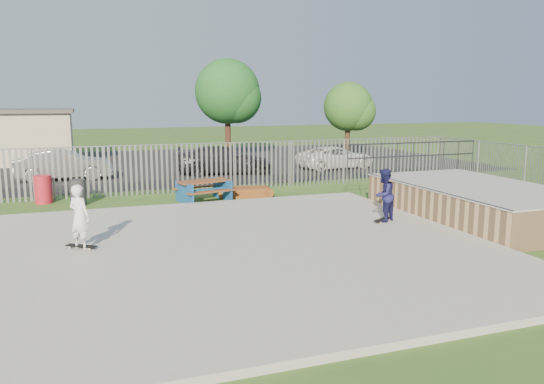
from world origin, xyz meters
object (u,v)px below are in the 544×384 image
object	(u,v)px
picnic_table	(204,191)
tree_mid	(227,92)
skater_navy	(384,195)
skater_white	(79,217)
funbox	(245,192)
car_dark	(224,160)
car_white	(336,158)
trash_bin_red	(43,189)
car_silver	(64,165)
trash_bin_grey	(78,193)
tree_right	(348,107)

from	to	relation	value
picnic_table	tree_mid	distance (m)	14.96
skater_navy	skater_white	xyz separation A→B (m)	(-8.62, -0.06, 0.00)
funbox	car_dark	distance (m)	6.56
car_white	funbox	bearing A→B (deg)	124.76
trash_bin_red	car_silver	bearing A→B (deg)	84.38
funbox	car_silver	distance (m)	9.79
trash_bin_grey	tree_mid	size ratio (longest dim) A/B	0.15
funbox	trash_bin_red	size ratio (longest dim) A/B	1.86
trash_bin_red	tree_right	xyz separation A→B (m)	(17.87, 10.21, 2.78)
trash_bin_grey	tree_right	bearing A→B (deg)	33.62
funbox	tree_mid	bearing A→B (deg)	87.06
trash_bin_red	skater_navy	distance (m)	12.36
trash_bin_grey	car_dark	size ratio (longest dim) A/B	0.19
trash_bin_grey	tree_right	world-z (taller)	tree_right
tree_right	trash_bin_grey	bearing A→B (deg)	-146.38
skater_navy	skater_white	world-z (taller)	same
trash_bin_grey	car_dark	bearing A→B (deg)	41.15
car_dark	car_white	xyz separation A→B (m)	(6.32, -0.07, -0.10)
car_dark	trash_bin_red	bearing A→B (deg)	131.35
car_silver	car_dark	xyz separation A→B (m)	(7.66, -0.51, -0.02)
tree_right	car_silver	bearing A→B (deg)	-165.60
picnic_table	car_silver	distance (m)	8.99
trash_bin_red	skater_white	size ratio (longest dim) A/B	0.64
car_white	skater_white	xyz separation A→B (m)	(-13.24, -12.60, 0.33)
skater_navy	funbox	bearing A→B (deg)	-97.29
car_white	skater_navy	bearing A→B (deg)	152.61
trash_bin_red	car_dark	bearing A→B (deg)	32.60
car_silver	car_white	distance (m)	13.99
funbox	skater_navy	world-z (taller)	skater_navy
car_dark	tree_right	distance (m)	11.14
funbox	tree_mid	xyz separation A→B (m)	(2.87, 13.29, 4.08)
tree_right	skater_navy	size ratio (longest dim) A/B	3.05
picnic_table	skater_white	distance (m)	7.26
tree_mid	skater_white	world-z (taller)	tree_mid
picnic_table	car_dark	xyz separation A→B (m)	(2.56, 6.90, 0.32)
funbox	trash_bin_grey	distance (m)	6.20
trash_bin_red	car_white	world-z (taller)	car_white
picnic_table	car_silver	xyz separation A→B (m)	(-5.09, 7.40, 0.34)
trash_bin_red	tree_right	bearing A→B (deg)	29.74
picnic_table	trash_bin_red	bearing A→B (deg)	149.70
trash_bin_red	car_silver	distance (m)	5.80
trash_bin_grey	picnic_table	bearing A→B (deg)	-9.81
picnic_table	trash_bin_red	distance (m)	5.89
funbox	tree_mid	size ratio (longest dim) A/B	0.30
funbox	car_dark	world-z (taller)	car_dark
trash_bin_red	tree_mid	bearing A→B (deg)	49.59
car_white	skater_navy	world-z (taller)	skater_navy
car_silver	skater_white	bearing A→B (deg)	-175.15
skater_white	tree_mid	bearing A→B (deg)	-69.89
picnic_table	car_white	xyz separation A→B (m)	(8.88, 6.83, 0.22)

